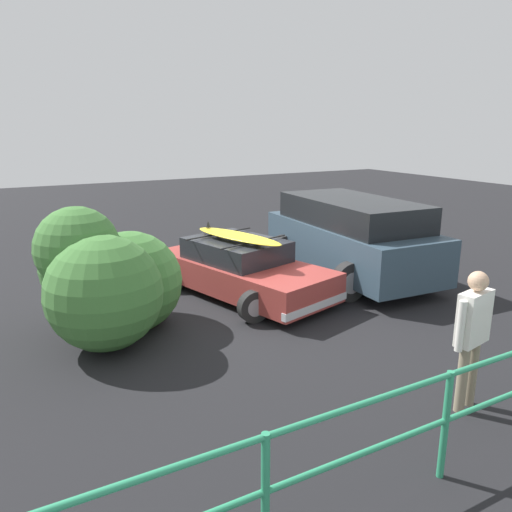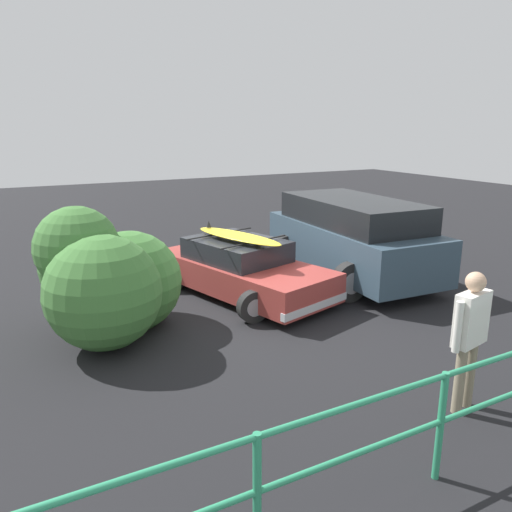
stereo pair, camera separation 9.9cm
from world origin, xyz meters
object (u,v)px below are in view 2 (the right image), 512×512
Objects in this scene: sedan_car at (241,268)px; person_bystander at (470,329)px; suv_car at (352,237)px; bush_near_left at (105,277)px.

sedan_car is 5.11m from person_bystander.
sedan_car is 2.75m from suv_car.
sedan_car is 2.45× the size of person_bystander.
bush_near_left reaches higher than sedan_car.
person_bystander is at bearing 128.05° from bush_near_left.
bush_near_left is (2.81, 0.82, 0.44)m from sedan_car.
suv_car is (-2.72, 0.07, 0.38)m from sedan_car.
sedan_car is 1.71× the size of bush_near_left.
suv_car is at bearing 178.63° from sedan_car.
person_bystander is 5.38m from bush_near_left.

